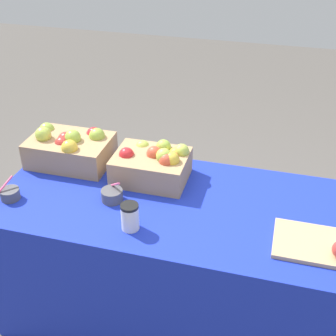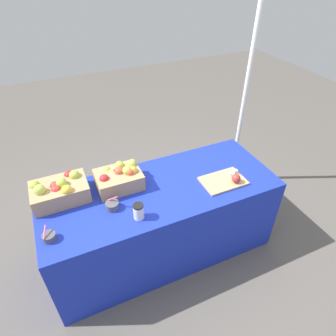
% 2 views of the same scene
% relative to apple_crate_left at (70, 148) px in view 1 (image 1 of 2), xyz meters
% --- Properties ---
extents(ground_plane, '(10.00, 10.00, 0.00)m').
position_rel_apple_crate_left_xyz_m(ground_plane, '(0.73, -0.19, -0.82)').
color(ground_plane, '#56514C').
extents(table, '(1.90, 0.76, 0.74)m').
position_rel_apple_crate_left_xyz_m(table, '(0.73, -0.19, -0.45)').
color(table, '#192DB7').
rests_on(table, ground_plane).
extents(apple_crate_left, '(0.41, 0.28, 0.20)m').
position_rel_apple_crate_left_xyz_m(apple_crate_left, '(0.00, 0.00, 0.00)').
color(apple_crate_left, tan).
rests_on(apple_crate_left, table).
extents(apple_crate_middle, '(0.35, 0.27, 0.19)m').
position_rel_apple_crate_left_xyz_m(apple_crate_middle, '(0.45, -0.03, -0.00)').
color(apple_crate_middle, tan).
rests_on(apple_crate_middle, table).
extents(cutting_board_front, '(0.35, 0.24, 0.09)m').
position_rel_apple_crate_left_xyz_m(cutting_board_front, '(1.25, -0.35, -0.06)').
color(cutting_board_front, tan).
rests_on(cutting_board_front, table).
extents(sample_bowl_near, '(0.09, 0.09, 0.10)m').
position_rel_apple_crate_left_xyz_m(sample_bowl_near, '(-0.13, -0.37, -0.06)').
color(sample_bowl_near, '#4C4C51').
rests_on(sample_bowl_near, table).
extents(sample_bowl_mid, '(0.10, 0.10, 0.11)m').
position_rel_apple_crate_left_xyz_m(sample_bowl_mid, '(0.32, -0.26, -0.05)').
color(sample_bowl_mid, '#4C4C51').
rests_on(sample_bowl_mid, table).
extents(coffee_cup, '(0.08, 0.08, 0.12)m').
position_rel_apple_crate_left_xyz_m(coffee_cup, '(0.47, -0.43, -0.02)').
color(coffee_cup, silver).
rests_on(coffee_cup, table).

